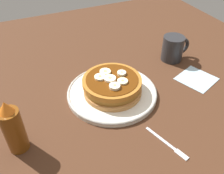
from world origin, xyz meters
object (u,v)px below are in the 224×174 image
banana_slice_1 (100,77)px  banana_slice_4 (122,73)px  banana_slice_3 (115,86)px  banana_slice_5 (123,81)px  plate (112,92)px  napkin (196,79)px  banana_slice_0 (110,79)px  banana_slice_2 (105,72)px  pancake_stack (112,85)px  syrup_bottle (13,128)px  coffee_mug (173,48)px  fork (169,144)px

banana_slice_1 → banana_slice_4: 6.71cm
banana_slice_3 → banana_slice_5: banana_slice_3 is taller
plate → banana_slice_1: (-3.02, 1.95, 5.40)cm
banana_slice_1 → napkin: size_ratio=0.30×
banana_slice_1 → banana_slice_3: banana_slice_3 is taller
banana_slice_0 → banana_slice_2: (0.11, 3.99, -0.01)cm
pancake_stack → syrup_bottle: syrup_bottle is taller
pancake_stack → coffee_mug: (28.70, 9.22, 1.02)cm
banana_slice_3 → syrup_bottle: 28.23cm
pancake_stack → banana_slice_0: size_ratio=5.14×
banana_slice_4 → syrup_bottle: (-32.43, -9.52, 0.47)cm
banana_slice_0 → coffee_mug: bearing=18.0°
pancake_stack → banana_slice_1: bearing=147.6°
pancake_stack → banana_slice_4: bearing=14.2°
banana_slice_0 → banana_slice_4: size_ratio=1.33×
banana_slice_2 → coffee_mug: coffee_mug is taller
banana_slice_4 → napkin: (25.29, -5.54, -6.16)cm
banana_slice_0 → banana_slice_2: size_ratio=1.04×
plate → fork: size_ratio=2.15×
pancake_stack → syrup_bottle: size_ratio=1.23×
banana_slice_5 → napkin: bearing=-4.2°
plate → banana_slice_5: banana_slice_5 is taller
banana_slice_0 → banana_slice_3: bearing=-94.6°
banana_slice_2 → napkin: 31.21cm
banana_slice_4 → coffee_mug: 26.46cm
napkin → plate: bearing=171.0°
napkin → coffee_mug: bearing=90.9°
banana_slice_5 → coffee_mug: (26.56, 11.88, -1.55)cm
banana_slice_2 → napkin: size_ratio=0.31×
pancake_stack → banana_slice_3: banana_slice_3 is taller
banana_slice_1 → napkin: banana_slice_1 is taller
banana_slice_5 → banana_slice_2: bearing=113.0°
plate → pancake_stack: bearing=114.3°
banana_slice_2 → banana_slice_5: (2.69, -6.35, -0.03)cm
plate → fork: 23.80cm
pancake_stack → syrup_bottle: bearing=-163.4°
banana_slice_1 → fork: size_ratio=0.26×
banana_slice_2 → napkin: (29.46, -8.30, -6.09)cm
syrup_bottle → banana_slice_3: bearing=9.5°
banana_slice_0 → banana_slice_3: banana_slice_3 is taller
banana_slice_3 → syrup_bottle: size_ratio=0.21×
syrup_bottle → banana_slice_4: bearing=16.4°
pancake_stack → napkin: size_ratio=1.66×
banana_slice_3 → banana_slice_4: (4.58, 4.87, -0.03)cm
coffee_mug → banana_slice_4: bearing=-161.7°
banana_slice_3 → banana_slice_2: bearing=87.0°
plate → banana_slice_0: size_ratio=7.72×
banana_slice_0 → syrup_bottle: bearing=-163.6°
banana_slice_1 → syrup_bottle: (-25.79, -10.50, 0.56)cm
coffee_mug → syrup_bottle: syrup_bottle is taller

